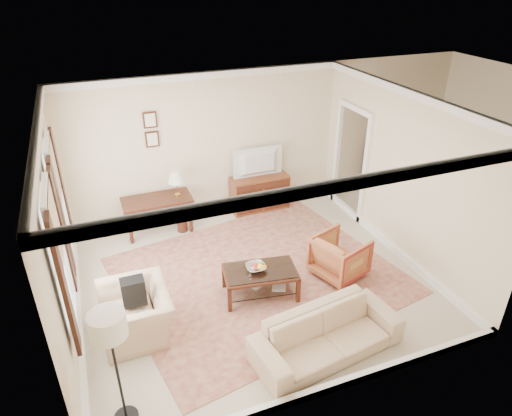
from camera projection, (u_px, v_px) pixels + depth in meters
room_shell at (251, 138)px, 6.42m from camera, size 5.51×5.01×2.91m
annex_bedroom at (427, 189)px, 9.81m from camera, size 3.00×2.70×2.90m
window_front at (60, 258)px, 5.43m from camera, size 0.12×1.56×1.80m
window_rear at (59, 200)px, 6.74m from camera, size 0.12×1.56×1.80m
doorway at (350, 163)px, 9.18m from camera, size 0.10×1.12×2.25m
rug at (258, 275)px, 7.68m from camera, size 4.89×4.39×0.01m
writing_desk at (157, 204)px, 8.66m from camera, size 1.30×0.65×0.71m
desk_chair at (147, 201)px, 8.94m from camera, size 0.47×0.47×1.05m
desk_lamp at (177, 184)px, 8.61m from camera, size 0.32×0.32×0.50m
framed_prints at (151, 129)px, 8.37m from camera, size 0.25×0.04×0.68m
sideboard at (259, 193)px, 9.59m from camera, size 1.20×0.46×0.74m
tv at (260, 154)px, 9.15m from camera, size 1.01×0.58×0.13m
coffee_table at (260, 276)px, 7.07m from camera, size 1.21×0.83×0.48m
fruit_bowl at (256, 267)px, 7.00m from camera, size 0.42×0.42×0.10m
book_a at (249, 286)px, 7.13m from camera, size 0.27×0.15×0.38m
book_b at (272, 285)px, 7.16m from camera, size 0.26×0.15×0.38m
striped_armchair at (340, 255)px, 7.52m from camera, size 0.93×0.97×0.79m
club_armchair at (135, 306)px, 6.29m from camera, size 0.70×1.07×0.93m
backpack at (133, 289)px, 6.23m from camera, size 0.26×0.34×0.40m
sofa at (328, 329)px, 6.00m from camera, size 2.11×0.87×0.80m
floor_lamp at (109, 333)px, 4.66m from camera, size 0.39×0.39×1.56m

